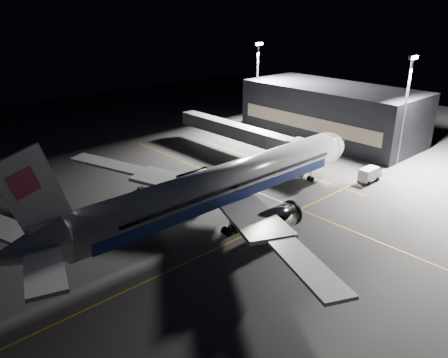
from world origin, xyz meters
name	(u,v)px	position (x,y,z in m)	size (l,w,h in m)	color
ground	(225,216)	(0.00, 0.00, 0.00)	(200.00, 200.00, 0.00)	#4C4C4F
guide_line_main	(271,198)	(10.00, 0.00, 0.01)	(0.25, 80.00, 0.01)	gold
guide_line_cross	(254,231)	(0.00, -6.00, 0.01)	(70.00, 0.25, 0.01)	gold
guide_line_side	(274,165)	(22.00, 10.00, 0.01)	(0.25, 40.00, 0.01)	gold
airliner	(220,186)	(-1.08, 0.00, 5.16)	(61.48, 54.22, 16.64)	silver
terminal	(331,112)	(45.98, 14.00, 6.00)	(18.12, 40.00, 12.00)	black
jet_bridge	(245,134)	(22.00, 18.06, 4.58)	(3.60, 34.40, 6.30)	#B2B2B7
floodlight_mast_north	(258,78)	(40.00, 31.99, 12.37)	(2.40, 0.68, 20.70)	#59595E
floodlight_mast_south	(406,102)	(40.00, -6.01, 12.37)	(2.40, 0.67, 20.70)	#59595E
service_truck	(370,174)	(28.15, -7.05, 1.38)	(5.08, 2.34, 2.58)	silver
baggage_tug	(142,193)	(-5.38, 14.19, 0.79)	(2.46, 2.02, 1.72)	black
safety_cone_a	(197,178)	(6.00, 14.00, 0.31)	(0.41, 0.41, 0.61)	#F5570A
safety_cone_b	(191,180)	(4.54, 14.00, 0.28)	(0.37, 0.37, 0.56)	#F5570A
safety_cone_c	(194,211)	(-2.73, 4.00, 0.27)	(0.36, 0.36, 0.55)	#F5570A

